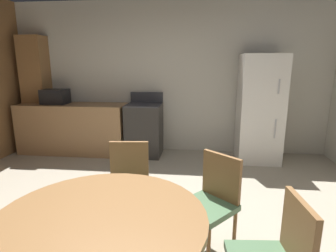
# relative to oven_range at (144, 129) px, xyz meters

# --- Properties ---
(ground_plane) EXTENTS (14.00, 14.00, 0.00)m
(ground_plane) POSITION_rel_oven_range_xyz_m (0.40, -2.50, -0.47)
(ground_plane) COLOR #A89E89
(wall_back) EXTENTS (5.97, 0.12, 2.70)m
(wall_back) POSITION_rel_oven_range_xyz_m (0.40, 0.40, 0.88)
(wall_back) COLOR beige
(wall_back) RESTS_ON ground
(kitchen_counter) EXTENTS (1.94, 0.60, 0.90)m
(kitchen_counter) POSITION_rel_oven_range_xyz_m (-1.32, -0.00, -0.02)
(kitchen_counter) COLOR #9E754C
(kitchen_counter) RESTS_ON ground
(pantry_column) EXTENTS (0.44, 0.36, 2.10)m
(pantry_column) POSITION_rel_oven_range_xyz_m (-2.07, 0.18, 0.58)
(pantry_column) COLOR olive
(pantry_column) RESTS_ON ground
(oven_range) EXTENTS (0.60, 0.60, 1.10)m
(oven_range) POSITION_rel_oven_range_xyz_m (0.00, 0.00, 0.00)
(oven_range) COLOR #2D2B28
(oven_range) RESTS_ON ground
(refrigerator) EXTENTS (0.68, 0.68, 1.76)m
(refrigerator) POSITION_rel_oven_range_xyz_m (1.95, -0.05, 0.41)
(refrigerator) COLOR white
(refrigerator) RESTS_ON ground
(microwave) EXTENTS (0.44, 0.32, 0.26)m
(microwave) POSITION_rel_oven_range_xyz_m (-1.62, -0.00, 0.56)
(microwave) COLOR black
(microwave) RESTS_ON kitchen_counter
(dining_table) EXTENTS (1.24, 1.24, 0.76)m
(dining_table) POSITION_rel_oven_range_xyz_m (0.40, -3.26, 0.14)
(dining_table) COLOR olive
(dining_table) RESTS_ON ground
(chair_northeast) EXTENTS (0.56, 0.56, 0.87)m
(chair_northeast) POSITION_rel_oven_range_xyz_m (1.08, -2.50, 0.03)
(chair_northeast) COLOR olive
(chair_northeast) RESTS_ON ground
(chair_north) EXTENTS (0.44, 0.44, 0.87)m
(chair_north) POSITION_rel_oven_range_xyz_m (0.29, -2.24, 0.03)
(chair_north) COLOR olive
(chair_north) RESTS_ON ground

